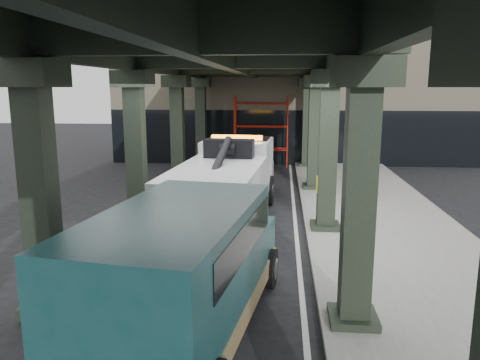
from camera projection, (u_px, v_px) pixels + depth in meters
The scene contains 8 objects.
ground at pixel (237, 252), 13.03m from camera, with size 90.00×90.00×0.00m, color black.
sidewalk at pixel (386, 232), 14.57m from camera, with size 5.00×40.00×0.15m, color gray.
lane_stripe at pixel (296, 231), 14.83m from camera, with size 0.12×38.00×0.01m, color silver.
viaduct at pixel (230, 55), 13.96m from camera, with size 7.40×32.00×6.40m.
building at pixel (295, 95), 31.61m from camera, with size 22.00×10.00×8.00m, color #C6B793.
scaffolding at pixel (261, 130), 26.93m from camera, with size 3.08×0.88×4.00m.
tow_truck at pixel (227, 180), 15.78m from camera, with size 3.12×8.98×2.89m.
towed_van at pixel (184, 269), 8.27m from camera, with size 3.22×6.44×2.50m.
Camera 1 is at (1.20, -12.33, 4.50)m, focal length 35.00 mm.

